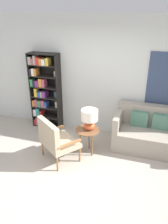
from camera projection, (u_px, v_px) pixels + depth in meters
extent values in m
plane|color=#B2A899|center=(61.00, 182.00, 3.83)|extent=(14.00, 14.00, 0.00)
cube|color=silver|center=(93.00, 77.00, 5.02)|extent=(6.40, 0.06, 2.70)
cube|color=#334260|center=(166.00, 84.00, 4.54)|extent=(0.78, 0.02, 1.28)
cube|color=black|center=(33.00, 90.00, 5.46)|extent=(0.02, 0.30, 1.86)
cube|color=black|center=(59.00, 93.00, 5.26)|extent=(0.02, 0.30, 1.86)
cube|color=black|center=(43.00, 53.00, 4.97)|extent=(0.73, 0.30, 0.02)
cube|color=black|center=(48.00, 125.00, 5.74)|extent=(0.73, 0.30, 0.02)
cube|color=black|center=(48.00, 90.00, 5.49)|extent=(0.73, 0.01, 1.86)
cube|color=black|center=(48.00, 116.00, 5.63)|extent=(0.73, 0.30, 0.02)
cube|color=red|center=(37.00, 121.00, 5.77)|extent=(0.04, 0.23, 0.15)
cube|color=#B24C6B|center=(39.00, 120.00, 5.75)|extent=(0.05, 0.24, 0.20)
cube|color=#338C4C|center=(41.00, 121.00, 5.74)|extent=(0.06, 0.24, 0.15)
cube|color=#7A338C|center=(43.00, 121.00, 5.70)|extent=(0.05, 0.19, 0.19)
cube|color=black|center=(46.00, 121.00, 5.69)|extent=(0.07, 0.22, 0.21)
cube|color=black|center=(47.00, 106.00, 5.52)|extent=(0.73, 0.30, 0.02)
cube|color=silver|center=(37.00, 111.00, 5.66)|extent=(0.08, 0.24, 0.17)
cube|color=teal|center=(39.00, 111.00, 5.61)|extent=(0.07, 0.21, 0.21)
cube|color=red|center=(42.00, 112.00, 5.63)|extent=(0.05, 0.25, 0.15)
cube|color=black|center=(46.00, 97.00, 5.41)|extent=(0.73, 0.30, 0.02)
cube|color=orange|center=(35.00, 102.00, 5.54)|extent=(0.06, 0.19, 0.15)
cube|color=#B24C6B|center=(37.00, 102.00, 5.50)|extent=(0.07, 0.17, 0.18)
cube|color=#338C4C|center=(41.00, 103.00, 5.51)|extent=(0.09, 0.24, 0.16)
cube|color=#B24C6B|center=(44.00, 103.00, 5.48)|extent=(0.09, 0.25, 0.18)
cube|color=#2D56A8|center=(47.00, 104.00, 5.44)|extent=(0.05, 0.19, 0.15)
cylinder|color=white|center=(57.00, 104.00, 5.41)|extent=(0.10, 0.10, 0.16)
cube|color=black|center=(45.00, 86.00, 5.30)|extent=(0.73, 0.30, 0.02)
cylinder|color=#194723|center=(35.00, 91.00, 5.45)|extent=(0.06, 0.06, 0.21)
cube|color=gold|center=(37.00, 92.00, 5.38)|extent=(0.07, 0.17, 0.21)
cube|color=#2D56A8|center=(40.00, 94.00, 5.39)|extent=(0.07, 0.21, 0.13)
cube|color=gray|center=(43.00, 94.00, 5.36)|extent=(0.05, 0.18, 0.14)
cube|color=#7A338C|center=(45.00, 94.00, 5.35)|extent=(0.08, 0.22, 0.15)
cylinder|color=#334C6B|center=(56.00, 94.00, 5.30)|extent=(0.11, 0.11, 0.16)
cube|color=black|center=(45.00, 76.00, 5.19)|extent=(0.73, 0.30, 0.02)
cube|color=#338C4C|center=(33.00, 82.00, 5.30)|extent=(0.07, 0.17, 0.17)
cube|color=black|center=(36.00, 82.00, 5.32)|extent=(0.05, 0.24, 0.16)
cube|color=#7A338C|center=(38.00, 83.00, 5.27)|extent=(0.09, 0.17, 0.14)
cube|color=orange|center=(42.00, 82.00, 5.24)|extent=(0.09, 0.19, 0.20)
cube|color=#B24C6B|center=(45.00, 83.00, 5.21)|extent=(0.06, 0.17, 0.20)
cube|color=black|center=(44.00, 65.00, 5.08)|extent=(0.73, 0.30, 0.02)
cube|color=black|center=(32.00, 72.00, 5.20)|extent=(0.06, 0.19, 0.16)
cube|color=silver|center=(35.00, 71.00, 5.20)|extent=(0.07, 0.24, 0.17)
cube|color=orange|center=(37.00, 72.00, 5.16)|extent=(0.05, 0.19, 0.17)
cylinder|color=beige|center=(55.00, 74.00, 5.08)|extent=(0.08, 0.08, 0.13)
cube|color=gray|center=(31.00, 60.00, 5.11)|extent=(0.07, 0.24, 0.18)
cube|color=#B24C6B|center=(34.00, 61.00, 5.10)|extent=(0.05, 0.24, 0.15)
cube|color=gray|center=(36.00, 60.00, 5.04)|extent=(0.05, 0.18, 0.21)
cube|color=red|center=(39.00, 61.00, 5.04)|extent=(0.09, 0.21, 0.18)
cube|color=orange|center=(42.00, 62.00, 5.02)|extent=(0.06, 0.20, 0.15)
cube|color=silver|center=(45.00, 62.00, 4.99)|extent=(0.09, 0.18, 0.14)
cube|color=gold|center=(48.00, 62.00, 4.96)|extent=(0.07, 0.19, 0.17)
cylinder|color=olive|center=(80.00, 154.00, 4.29)|extent=(0.04, 0.04, 0.33)
cylinder|color=olive|center=(64.00, 141.00, 4.75)|extent=(0.04, 0.04, 0.33)
cylinder|color=olive|center=(57.00, 164.00, 4.03)|extent=(0.04, 0.04, 0.33)
cylinder|color=olive|center=(43.00, 148.00, 4.48)|extent=(0.04, 0.04, 0.33)
cube|color=tan|center=(60.00, 143.00, 4.30)|extent=(0.91, 0.88, 0.08)
cube|color=tan|center=(48.00, 134.00, 4.06)|extent=(0.62, 0.50, 0.48)
cube|color=olive|center=(69.00, 144.00, 4.00)|extent=(0.35, 0.45, 0.04)
cube|color=olive|center=(52.00, 130.00, 4.49)|extent=(0.35, 0.45, 0.04)
cube|color=#9E9384|center=(158.00, 141.00, 4.63)|extent=(1.88, 0.82, 0.43)
cube|color=#9E9384|center=(161.00, 116.00, 4.71)|extent=(1.88, 0.20, 0.47)
cube|color=#9E9384|center=(118.00, 120.00, 4.72)|extent=(0.12, 0.82, 0.33)
cube|color=#4C7A66|center=(139.00, 119.00, 4.73)|extent=(0.36, 0.12, 0.34)
cube|color=#4C7A66|center=(161.00, 122.00, 4.61)|extent=(0.36, 0.12, 0.34)
cylinder|color=brown|center=(87.00, 130.00, 4.42)|extent=(0.49, 0.49, 0.02)
cylinder|color=brown|center=(89.00, 138.00, 4.66)|extent=(0.03, 0.03, 0.52)
cylinder|color=brown|center=(80.00, 142.00, 4.50)|extent=(0.03, 0.03, 0.52)
cylinder|color=brown|center=(92.00, 144.00, 4.43)|extent=(0.03, 0.03, 0.52)
ellipsoid|color=#C65128|center=(89.00, 126.00, 4.39)|extent=(0.23, 0.23, 0.16)
cylinder|color=tan|center=(89.00, 121.00, 4.34)|extent=(0.02, 0.02, 0.06)
cylinder|color=white|center=(89.00, 115.00, 4.28)|extent=(0.34, 0.34, 0.22)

